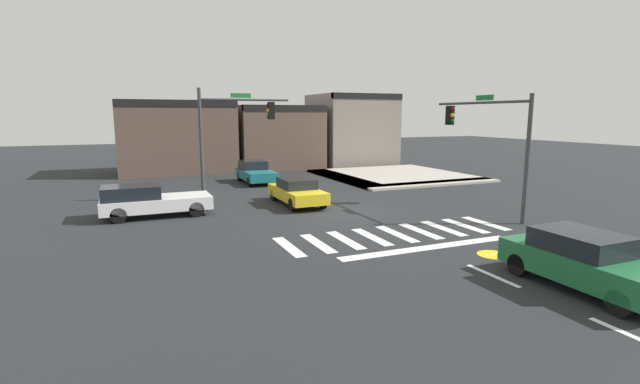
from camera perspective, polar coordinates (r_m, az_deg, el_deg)
The scene contains 12 objects.
ground_plane at distance 21.62m, azimuth 3.13°, elevation -2.44°, with size 120.00×120.00×0.00m, color #232628.
crosswalk_near at distance 17.81m, azimuth 9.58°, elevation -5.18°, with size 9.22×2.58×0.01m.
lane_markings at distance 13.36m, azimuth 31.98°, elevation -11.64°, with size 6.80×20.25×0.01m.
bike_detector_marking at distance 16.07m, azimuth 20.91°, elevation -7.34°, with size 1.04×1.04×0.01m.
curb_corner_northeast at distance 33.82m, azimuth 8.99°, elevation 1.97°, with size 10.00×10.60×0.15m.
storefront_row at distance 39.72m, azimuth -6.01°, elevation 7.28°, with size 23.50×6.62×6.37m.
traffic_signal_northwest at distance 25.15m, azimuth -10.86°, elevation 8.29°, with size 4.95×0.32×5.91m.
traffic_signal_southeast at distance 22.11m, azimuth 20.33°, elevation 7.28°, with size 0.32×5.95×5.41m.
car_teal at distance 31.02m, azimuth -8.09°, elevation 2.49°, with size 1.87×4.10×1.43m.
car_yellow at distance 23.16m, azimuth -2.90°, elevation 0.08°, with size 1.78×4.34×1.33m.
car_white at distance 21.74m, azimuth -20.61°, elevation -0.98°, with size 4.71×1.94×1.45m.
car_green at distance 13.89m, azimuth 30.27°, elevation -7.44°, with size 1.83×4.30×1.49m.
Camera 1 is at (-9.39, -18.94, 4.52)m, focal length 25.54 mm.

